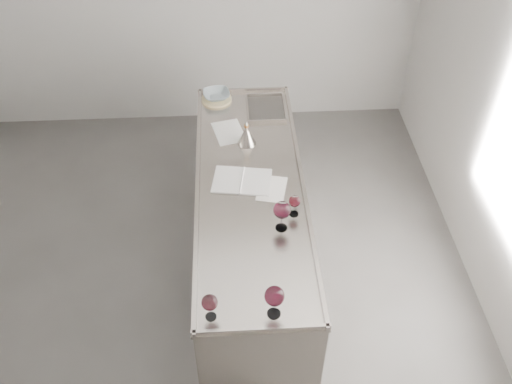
{
  "coord_description": "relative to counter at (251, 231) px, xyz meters",
  "views": [
    {
      "loc": [
        0.37,
        -2.65,
        3.62
      ],
      "look_at": [
        0.53,
        0.14,
        1.02
      ],
      "focal_mm": 40.0,
      "sensor_mm": 36.0,
      "label": 1
    }
  ],
  "objects": [
    {
      "name": "counter",
      "position": [
        0.0,
        0.0,
        0.0
      ],
      "size": [
        0.77,
        2.42,
        0.97
      ],
      "color": "gray",
      "rests_on": "ground"
    },
    {
      "name": "wine_glass_right",
      "position": [
        0.18,
        -0.42,
        0.63
      ],
      "size": [
        0.11,
        0.11,
        0.22
      ],
      "rotation": [
        0.0,
        0.0,
        -0.18
      ],
      "color": "white",
      "rests_on": "counter"
    },
    {
      "name": "wine_funnel",
      "position": [
        -0.0,
        0.48,
        0.53
      ],
      "size": [
        0.14,
        0.14,
        0.21
      ],
      "rotation": [
        0.0,
        0.0,
        0.41
      ],
      "color": "gray",
      "rests_on": "counter"
    },
    {
      "name": "notebook",
      "position": [
        -0.06,
        0.04,
        0.47
      ],
      "size": [
        0.44,
        0.34,
        0.02
      ],
      "rotation": [
        0.0,
        0.0,
        -0.16
      ],
      "color": "silver",
      "rests_on": "counter"
    },
    {
      "name": "trivet",
      "position": [
        -0.23,
        1.08,
        0.48
      ],
      "size": [
        0.27,
        0.27,
        0.02
      ],
      "primitive_type": "cylinder",
      "rotation": [
        0.0,
        0.0,
        0.09
      ],
      "color": "tan",
      "rests_on": "counter"
    },
    {
      "name": "loose_paper_top",
      "position": [
        0.15,
        -0.05,
        0.47
      ],
      "size": [
        0.24,
        0.3,
        0.0
      ],
      "primitive_type": "cube",
      "rotation": [
        0.0,
        0.0,
        -0.22
      ],
      "color": "silver",
      "rests_on": "counter"
    },
    {
      "name": "ceramic_bowl",
      "position": [
        -0.23,
        1.08,
        0.52
      ],
      "size": [
        0.26,
        0.26,
        0.05
      ],
      "primitive_type": "imported",
      "rotation": [
        0.0,
        0.0,
        0.18
      ],
      "color": "#88999F",
      "rests_on": "trivet"
    },
    {
      "name": "wine_glass_small",
      "position": [
        0.27,
        -0.3,
        0.58
      ],
      "size": [
        0.08,
        0.08,
        0.16
      ],
      "rotation": [
        0.0,
        0.0,
        0.08
      ],
      "color": "white",
      "rests_on": "counter"
    },
    {
      "name": "wine_glass_middle",
      "position": [
        0.08,
        -1.08,
        0.62
      ],
      "size": [
        0.11,
        0.11,
        0.22
      ],
      "rotation": [
        0.0,
        0.0,
        -0.21
      ],
      "color": "white",
      "rests_on": "counter"
    },
    {
      "name": "loose_paper_under",
      "position": [
        -0.14,
        0.62,
        0.47
      ],
      "size": [
        0.28,
        0.35,
        0.0
      ],
      "primitive_type": "cube",
      "rotation": [
        0.0,
        0.0,
        0.24
      ],
      "color": "silver",
      "rests_on": "counter"
    },
    {
      "name": "wine_glass_left",
      "position": [
        -0.28,
        -1.08,
        0.6
      ],
      "size": [
        0.09,
        0.09,
        0.18
      ],
      "rotation": [
        0.0,
        0.0,
        0.43
      ],
      "color": "white",
      "rests_on": "counter"
    },
    {
      "name": "room_shell",
      "position": [
        -0.5,
        -0.3,
        0.93
      ],
      "size": [
        4.54,
        5.04,
        2.84
      ],
      "color": "#494745",
      "rests_on": "ground"
    }
  ]
}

